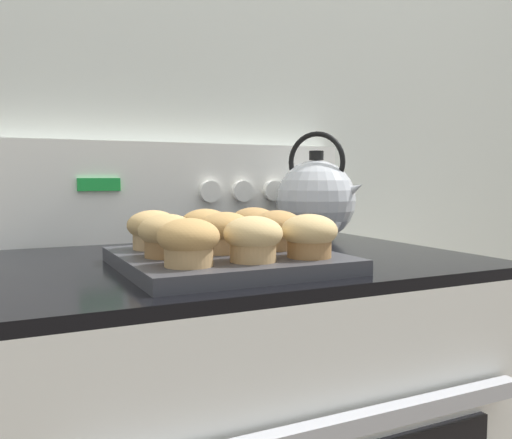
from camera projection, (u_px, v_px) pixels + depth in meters
The scene contains 13 objects.
wall_back at pixel (171, 104), 1.22m from camera, with size 8.00×0.05×2.40m.
control_panel at pixel (180, 191), 1.19m from camera, with size 0.78×0.07×0.21m.
muffin_pan at pixel (226, 260), 0.82m from camera, with size 0.31×0.31×0.02m.
muffin_r0_c0 at pixel (189, 241), 0.70m from camera, with size 0.08×0.08×0.06m.
muffin_r0_c1 at pixel (253, 238), 0.74m from camera, with size 0.08×0.08×0.06m.
muffin_r0_c2 at pixel (309, 235), 0.77m from camera, with size 0.08×0.08×0.06m.
muffin_r1_c0 at pixel (167, 235), 0.78m from camera, with size 0.08×0.08×0.06m.
muffin_r1_c1 at pixel (225, 232), 0.82m from camera, with size 0.08×0.08×0.06m.
muffin_r1_c2 at pixel (277, 229), 0.86m from camera, with size 0.08×0.08×0.06m.
muffin_r2_c0 at pixel (153, 229), 0.86m from camera, with size 0.08×0.08×0.06m.
muffin_r2_c1 at pixel (205, 227), 0.90m from camera, with size 0.08×0.08×0.06m.
muffin_r2_c2 at pixel (254, 225), 0.94m from camera, with size 0.08×0.08×0.06m.
tea_kettle at pixel (316, 198), 1.18m from camera, with size 0.17×0.19×0.24m.
Camera 1 is at (-0.37, -0.54, 1.04)m, focal length 38.00 mm.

